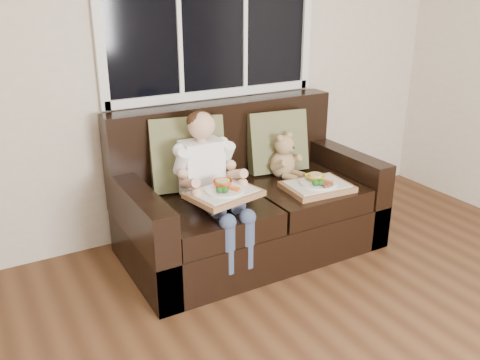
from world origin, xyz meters
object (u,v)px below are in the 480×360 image
loveseat (246,204)px  child (209,173)px  tray_left (224,192)px  teddy_bear (284,159)px  tray_right (317,185)px

loveseat → child: (-0.33, -0.12, 0.33)m
tray_left → teddy_bear: bearing=14.5°
child → tray_right: size_ratio=1.91×
teddy_bear → tray_left: 0.72m
child → tray_left: (0.01, -0.18, -0.07)m
teddy_bear → tray_right: teddy_bear is taller
loveseat → tray_right: loveseat is taller
child → loveseat: bearing=19.6°
tray_left → loveseat: bearing=30.5°
child → tray_left: 0.19m
loveseat → child: child is taller
loveseat → teddy_bear: loveseat is taller
tray_right → tray_left: bearing=-175.7°
tray_right → teddy_bear: bearing=104.0°
teddy_bear → tray_right: 0.34m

